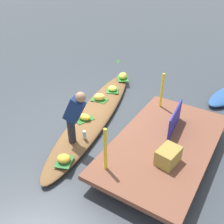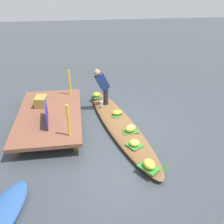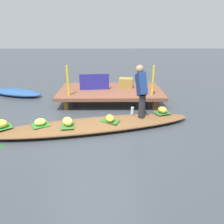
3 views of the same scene
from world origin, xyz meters
name	(u,v)px [view 2 (image 2 of 3)]	position (x,y,z in m)	size (l,w,h in m)	color
canal_water	(119,127)	(0.00, 0.00, 0.00)	(40.00, 40.00, 0.00)	#393F46
dock_platform	(50,115)	(0.41, 1.99, 0.33)	(3.20, 1.80, 0.39)	brown
vendor_boat	(119,124)	(0.00, 0.00, 0.10)	(4.79, 0.83, 0.19)	brown
leaf_mat_0	(117,115)	(0.39, 0.01, 0.20)	(0.42, 0.25, 0.01)	#2E6927
banana_bunch_0	(117,112)	(0.39, 0.01, 0.27)	(0.30, 0.19, 0.14)	yellow
leaf_mat_1	(134,145)	(-1.16, -0.18, 0.20)	(0.35, 0.32, 0.01)	#2B8531
banana_bunch_1	(135,143)	(-1.16, -0.18, 0.27)	(0.25, 0.25, 0.14)	#F9E14F
leaf_mat_2	(130,131)	(-0.54, -0.21, 0.20)	(0.42, 0.27, 0.01)	#33742A
banana_bunch_2	(130,128)	(-0.54, -0.21, 0.29)	(0.30, 0.21, 0.18)	#F9E056
leaf_mat_3	(149,167)	(-1.98, -0.32, 0.20)	(0.44, 0.31, 0.01)	#32832C
banana_bunch_3	(149,164)	(-1.98, -0.32, 0.29)	(0.32, 0.24, 0.18)	#E6E245
leaf_mat_4	(97,97)	(1.73, 0.52, 0.20)	(0.36, 0.29, 0.01)	#2F7135
banana_bunch_4	(97,95)	(1.73, 0.52, 0.27)	(0.26, 0.22, 0.15)	gold
vendor_person	(103,85)	(1.13, 0.36, 0.88)	(0.28, 0.50, 1.21)	#28282D
water_bottle	(101,104)	(0.95, 0.42, 0.29)	(0.07, 0.07, 0.19)	silver
market_banner	(47,114)	(-0.09, 1.99, 0.64)	(0.91, 0.03, 0.49)	navy
railing_post_west	(68,120)	(-0.79, 1.39, 0.82)	(0.06, 0.06, 0.85)	yellow
railing_post_east	(70,83)	(1.61, 1.39, 0.82)	(0.06, 0.06, 0.85)	yellow
produce_crate	(41,101)	(0.91, 2.25, 0.54)	(0.44, 0.32, 0.30)	olive
drifting_plant_0	(165,168)	(-1.84, -0.75, 0.00)	(0.31, 0.16, 0.01)	#274F29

